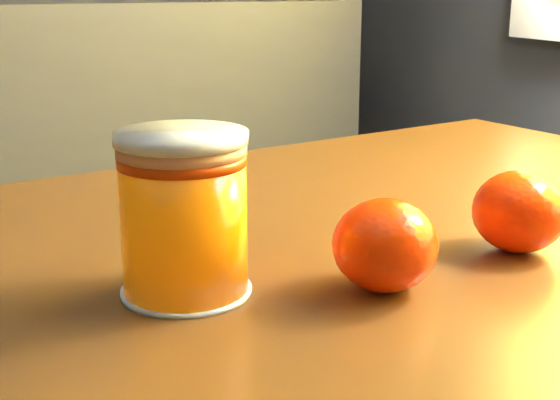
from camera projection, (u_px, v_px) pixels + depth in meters
name	position (u px, v px, depth m)	size (l,w,h in m)	color
table	(366.00, 350.00, 0.65)	(1.10, 0.87, 0.75)	brown
juice_glass	(184.00, 215.00, 0.51)	(0.09, 0.09, 0.11)	orange
orange_front	(385.00, 245.00, 0.52)	(0.07, 0.07, 0.06)	#FF3405
orange_back	(519.00, 211.00, 0.60)	(0.07, 0.07, 0.06)	#FF3405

